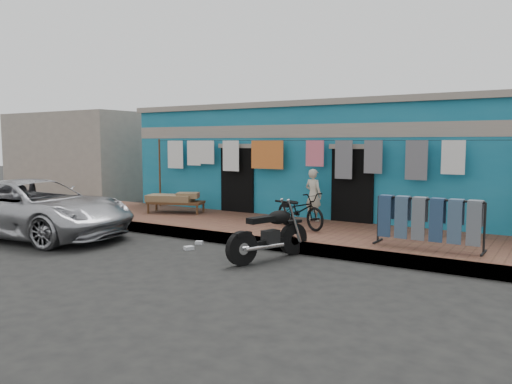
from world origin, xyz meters
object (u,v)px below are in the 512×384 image
(seated_person, at_px, (313,195))
(bicycle, at_px, (300,206))
(motorcycle, at_px, (269,232))
(car, at_px, (34,207))
(charpoy, at_px, (176,203))
(jeans_rack, at_px, (428,222))

(seated_person, relative_size, bicycle, 0.83)
(seated_person, bearing_deg, bicycle, 113.17)
(bicycle, relative_size, motorcycle, 0.90)
(bicycle, bearing_deg, car, 143.27)
(charpoy, relative_size, jeans_rack, 0.87)
(motorcycle, relative_size, jeans_rack, 0.87)
(motorcycle, xyz_separation_m, charpoy, (-4.64, 2.61, -0.02))
(bicycle, relative_size, charpoy, 0.89)
(charpoy, bearing_deg, jeans_rack, -8.22)
(seated_person, bearing_deg, jeans_rack, 164.39)
(seated_person, xyz_separation_m, motorcycle, (0.67, -3.35, -0.37))
(bicycle, bearing_deg, seated_person, 33.06)
(motorcycle, bearing_deg, jeans_rack, 47.15)
(seated_person, distance_m, bicycle, 1.15)
(bicycle, relative_size, jeans_rack, 0.78)
(seated_person, bearing_deg, charpoy, 23.34)
(car, bearing_deg, motorcycle, -89.18)
(seated_person, height_order, motorcycle, seated_person)
(car, relative_size, charpoy, 2.80)
(charpoy, xyz_separation_m, jeans_rack, (7.24, -1.05, 0.22))
(charpoy, bearing_deg, bicycle, -5.32)
(car, xyz_separation_m, bicycle, (5.45, 3.21, 0.06))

